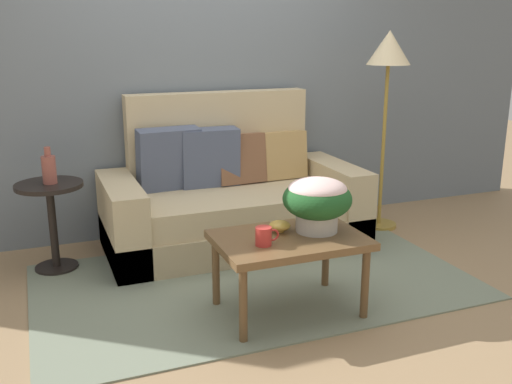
% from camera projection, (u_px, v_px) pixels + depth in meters
% --- Properties ---
extents(ground_plane, '(14.00, 14.00, 0.00)m').
position_uv_depth(ground_plane, '(250.00, 278.00, 3.90)').
color(ground_plane, '#997A56').
extents(wall_back, '(6.40, 0.12, 2.67)m').
position_uv_depth(wall_back, '(197.00, 65.00, 4.60)').
color(wall_back, slate).
rests_on(wall_back, ground).
extents(area_rug, '(2.79, 1.63, 0.01)m').
position_uv_depth(area_rug, '(254.00, 281.00, 3.83)').
color(area_rug, gray).
rests_on(area_rug, ground).
extents(couch, '(1.92, 0.93, 1.14)m').
position_uv_depth(couch, '(230.00, 200.00, 4.48)').
color(couch, tan).
rests_on(couch, ground).
extents(coffee_table, '(0.84, 0.58, 0.47)m').
position_uv_depth(coffee_table, '(289.00, 246.00, 3.32)').
color(coffee_table, brown).
rests_on(coffee_table, ground).
extents(side_table, '(0.45, 0.45, 0.62)m').
position_uv_depth(side_table, '(51.00, 211.00, 3.93)').
color(side_table, black).
rests_on(side_table, ground).
extents(floor_lamp, '(0.34, 0.34, 1.60)m').
position_uv_depth(floor_lamp, '(388.00, 65.00, 4.57)').
color(floor_lamp, olive).
rests_on(floor_lamp, ground).
extents(potted_plant, '(0.40, 0.40, 0.32)m').
position_uv_depth(potted_plant, '(317.00, 199.00, 3.35)').
color(potted_plant, '#B7B2A8').
rests_on(potted_plant, coffee_table).
extents(coffee_mug, '(0.14, 0.09, 0.10)m').
position_uv_depth(coffee_mug, '(264.00, 236.00, 3.16)').
color(coffee_mug, red).
rests_on(coffee_mug, coffee_table).
extents(snack_bowl, '(0.13, 0.13, 0.07)m').
position_uv_depth(snack_bowl, '(280.00, 226.00, 3.38)').
color(snack_bowl, gold).
rests_on(snack_bowl, coffee_table).
extents(table_vase, '(0.09, 0.09, 0.25)m').
position_uv_depth(table_vase, '(49.00, 169.00, 3.85)').
color(table_vase, '#934C42').
rests_on(table_vase, side_table).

